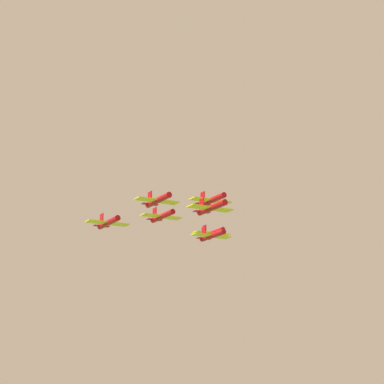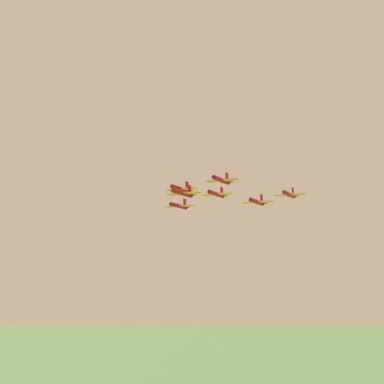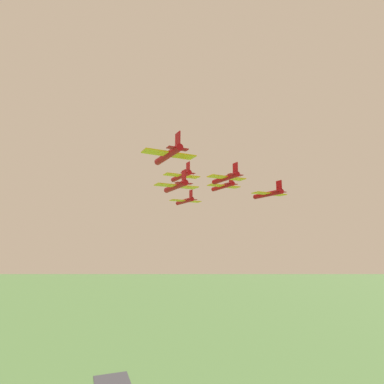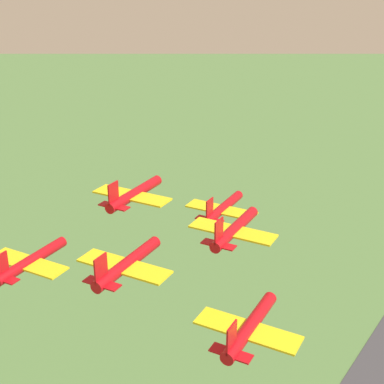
{
  "view_description": "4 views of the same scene",
  "coord_description": "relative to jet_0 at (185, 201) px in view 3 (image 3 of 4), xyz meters",
  "views": [
    {
      "loc": [
        126.75,
        -17.34,
        78.5
      ],
      "look_at": [
        -10.9,
        -16.8,
        115.07
      ],
      "focal_mm": 70.0,
      "sensor_mm": 36.0,
      "label": 1
    },
    {
      "loc": [
        63.19,
        99.17,
        91.22
      ],
      "look_at": [
        -14.99,
        -13.51,
        112.84
      ],
      "focal_mm": 50.0,
      "sensor_mm": 36.0,
      "label": 2
    },
    {
      "loc": [
        -97.15,
        -16.68,
        100.08
      ],
      "look_at": [
        -9.22,
        -15.09,
        115.31
      ],
      "focal_mm": 28.0,
      "sensor_mm": 36.0,
      "label": 3
    },
    {
      "loc": [
        -49.18,
        -62.79,
        139.91
      ],
      "look_at": [
        -15.37,
        -11.38,
        114.66
      ],
      "focal_mm": 50.0,
      "sensor_mm": 36.0,
      "label": 4
    }
  ],
  "objects": [
    {
      "name": "jet_0",
      "position": [
        0.0,
        0.0,
        0.0
      ],
      "size": [
        9.42,
        9.22,
        3.27
      ],
      "rotation": [
        0.0,
        0.0,
        5.21
      ],
      "color": "#B20C14"
    },
    {
      "name": "jet_1",
      "position": [
        -12.26,
        0.43,
        4.6
      ],
      "size": [
        9.42,
        9.22,
        3.27
      ],
      "rotation": [
        0.0,
        0.0,
        5.21
      ],
      "color": "#B20C14"
    },
    {
      "name": "jet_2",
      "position": [
        -6.33,
        -10.51,
        3.08
      ],
      "size": [
        9.42,
        9.22,
        3.27
      ],
      "rotation": [
        0.0,
        0.0,
        5.21
      ],
      "color": "#B20C14"
    },
    {
      "name": "jet_3",
      "position": [
        -24.52,
        0.86,
        -0.4
      ],
      "size": [
        9.42,
        9.22,
        3.27
      ],
      "rotation": [
        0.0,
        0.0,
        5.21
      ],
      "color": "#B20C14"
    },
    {
      "name": "jet_4",
      "position": [
        -18.59,
        -10.08,
        2.64
      ],
      "size": [
        9.42,
        9.22,
        3.27
      ],
      "rotation": [
        0.0,
        0.0,
        5.21
      ],
      "color": "#B20C14"
    },
    {
      "name": "jet_5",
      "position": [
        -12.67,
        -21.01,
        -0.1
      ],
      "size": [
        9.42,
        9.22,
        3.27
      ],
      "rotation": [
        0.0,
        0.0,
        5.21
      ],
      "color": "#B20C14"
    },
    {
      "name": "jet_6",
      "position": [
        -36.78,
        1.29,
        2.69
      ],
      "size": [
        9.42,
        9.22,
        3.27
      ],
      "rotation": [
        0.0,
        0.0,
        5.21
      ],
      "color": "#B20C14"
    }
  ]
}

